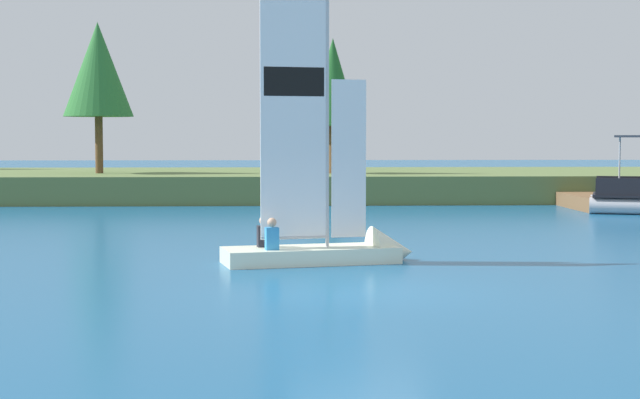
{
  "coord_description": "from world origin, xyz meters",
  "views": [
    {
      "loc": [
        -1.45,
        -17.76,
        2.79
      ],
      "look_at": [
        -0.35,
        7.3,
        1.2
      ],
      "focal_mm": 56.1,
      "sensor_mm": 36.0,
      "label": 1
    }
  ],
  "objects_px": {
    "shoreline_tree_centre": "(98,70)",
    "sailboat": "(341,240)",
    "wooden_dock": "(590,202)",
    "shoreline_tree_midright": "(333,83)"
  },
  "relations": [
    {
      "from": "shoreline_tree_centre",
      "to": "wooden_dock",
      "type": "distance_m",
      "value": 21.6
    },
    {
      "from": "wooden_dock",
      "to": "shoreline_tree_centre",
      "type": "bearing_deg",
      "value": 162.48
    },
    {
      "from": "sailboat",
      "to": "shoreline_tree_midright",
      "type": "bearing_deg",
      "value": 74.68
    },
    {
      "from": "shoreline_tree_midright",
      "to": "sailboat",
      "type": "distance_m",
      "value": 22.27
    },
    {
      "from": "wooden_dock",
      "to": "sailboat",
      "type": "xyz_separation_m",
      "value": [
        -10.71,
        -16.04,
        0.22
      ]
    },
    {
      "from": "shoreline_tree_midright",
      "to": "wooden_dock",
      "type": "xyz_separation_m",
      "value": [
        9.67,
        -5.72,
        -4.85
      ]
    },
    {
      "from": "shoreline_tree_centre",
      "to": "shoreline_tree_midright",
      "type": "xyz_separation_m",
      "value": [
        10.27,
        -0.57,
        -0.58
      ]
    },
    {
      "from": "shoreline_tree_centre",
      "to": "sailboat",
      "type": "relative_size",
      "value": 1.02
    },
    {
      "from": "shoreline_tree_centre",
      "to": "sailboat",
      "type": "height_order",
      "value": "shoreline_tree_centre"
    },
    {
      "from": "shoreline_tree_midright",
      "to": "sailboat",
      "type": "bearing_deg",
      "value": -92.74
    }
  ]
}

